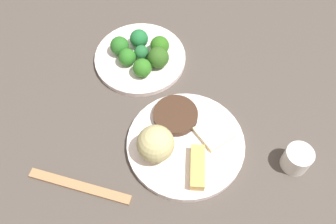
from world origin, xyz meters
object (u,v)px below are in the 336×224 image
at_px(chopsticks_pair, 80,186).
at_px(teacup, 297,159).
at_px(main_plate, 186,144).
at_px(broccoli_plate, 140,58).

bearing_deg(chopsticks_pair, teacup, -45.67).
relative_size(main_plate, broccoli_plate, 1.12).
bearing_deg(main_plate, teacup, -63.02).
distance_m(main_plate, teacup, 0.24).
distance_m(broccoli_plate, teacup, 0.46).
relative_size(main_plate, teacup, 4.44).
xyz_separation_m(broccoli_plate, teacup, (-0.02, -0.46, 0.02)).
bearing_deg(main_plate, broccoli_plate, 61.98).
bearing_deg(teacup, main_plate, 116.98).
xyz_separation_m(teacup, chopsticks_pair, (-0.33, 0.33, -0.02)).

